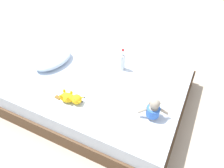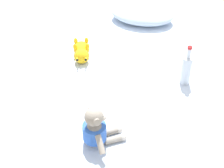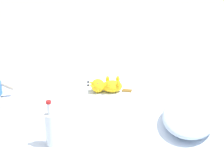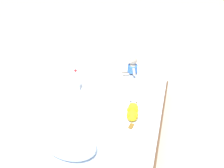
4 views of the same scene
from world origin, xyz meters
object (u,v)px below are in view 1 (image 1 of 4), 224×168
(plush_monkey, at_px, (153,109))
(plush_yellow_creature, at_px, (71,98))
(bed, at_px, (102,87))
(glass_bottle, at_px, (122,62))
(pillow, at_px, (53,59))

(plush_monkey, distance_m, plush_yellow_creature, 0.79)
(plush_monkey, bearing_deg, bed, 65.41)
(glass_bottle, bearing_deg, pillow, 108.16)
(bed, relative_size, plush_yellow_creature, 5.81)
(plush_yellow_creature, bearing_deg, glass_bottle, -19.85)
(pillow, bearing_deg, plush_yellow_creature, -128.23)
(bed, bearing_deg, glass_bottle, -41.09)
(plush_yellow_creature, relative_size, glass_bottle, 1.22)
(plush_yellow_creature, bearing_deg, pillow, 51.77)
(plush_yellow_creature, bearing_deg, plush_monkey, -77.46)
(bed, relative_size, pillow, 3.46)
(plush_yellow_creature, height_order, glass_bottle, glass_bottle)
(bed, xyz_separation_m, glass_bottle, (0.19, -0.17, 0.30))
(pillow, bearing_deg, plush_monkey, -100.94)
(plush_monkey, height_order, glass_bottle, glass_bottle)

